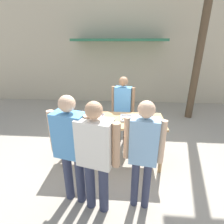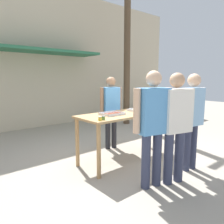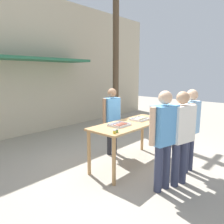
% 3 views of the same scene
% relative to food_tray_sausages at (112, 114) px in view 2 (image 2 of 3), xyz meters
% --- Properties ---
extents(ground_plane, '(24.00, 24.00, 0.00)m').
position_rel_food_tray_sausages_xyz_m(ground_plane, '(0.36, -0.02, -0.96)').
color(ground_plane, '#A39989').
extents(building_facade_back, '(12.00, 1.11, 4.50)m').
position_rel_food_tray_sausages_xyz_m(building_facade_back, '(0.36, 3.96, 1.30)').
color(building_facade_back, beige).
rests_on(building_facade_back, ground).
extents(serving_table, '(2.01, 0.78, 0.94)m').
position_rel_food_tray_sausages_xyz_m(serving_table, '(0.36, -0.02, -0.14)').
color(serving_table, tan).
rests_on(serving_table, ground).
extents(food_tray_sausages, '(0.40, 0.32, 0.04)m').
position_rel_food_tray_sausages_xyz_m(food_tray_sausages, '(0.00, 0.00, 0.00)').
color(food_tray_sausages, silver).
rests_on(food_tray_sausages, serving_table).
extents(food_tray_buns, '(0.39, 0.32, 0.06)m').
position_rel_food_tray_sausages_xyz_m(food_tray_buns, '(0.73, 0.00, 0.01)').
color(food_tray_buns, silver).
rests_on(food_tray_buns, serving_table).
extents(condiment_jar_mustard, '(0.06, 0.06, 0.07)m').
position_rel_food_tray_sausages_xyz_m(condiment_jar_mustard, '(-0.51, -0.30, 0.02)').
color(condiment_jar_mustard, gold).
rests_on(condiment_jar_mustard, serving_table).
extents(condiment_jar_ketchup, '(0.06, 0.06, 0.07)m').
position_rel_food_tray_sausages_xyz_m(condiment_jar_ketchup, '(-0.43, -0.29, 0.02)').
color(condiment_jar_ketchup, '#567A38').
rests_on(condiment_jar_ketchup, serving_table).
extents(beer_cup, '(0.08, 0.08, 0.10)m').
position_rel_food_tray_sausages_xyz_m(beer_cup, '(1.23, -0.29, 0.03)').
color(beer_cup, '#DBC67A').
rests_on(beer_cup, serving_table).
extents(person_server_behind_table, '(0.53, 0.27, 1.64)m').
position_rel_food_tray_sausages_xyz_m(person_server_behind_table, '(0.56, 0.70, 0.03)').
color(person_server_behind_table, '#232328').
rests_on(person_server_behind_table, ground).
extents(person_customer_holding_hotdog, '(0.63, 0.34, 1.72)m').
position_rel_food_tray_sausages_xyz_m(person_customer_holding_hotdog, '(-0.14, -1.06, 0.06)').
color(person_customer_holding_hotdog, '#333851').
rests_on(person_customer_holding_hotdog, ground).
extents(person_customer_with_cup, '(0.53, 0.26, 1.69)m').
position_rel_food_tray_sausages_xyz_m(person_customer_with_cup, '(0.86, -1.11, 0.06)').
color(person_customer_with_cup, '#333851').
rests_on(person_customer_with_cup, ground).
extents(person_customer_waiting_in_line, '(0.65, 0.36, 1.69)m').
position_rel_food_tray_sausages_xyz_m(person_customer_waiting_in_line, '(0.23, -1.20, 0.04)').
color(person_customer_waiting_in_line, '#333851').
rests_on(person_customer_waiting_in_line, ground).
extents(utility_pole, '(1.10, 0.22, 6.21)m').
position_rel_food_tray_sausages_xyz_m(utility_pole, '(2.75, 2.45, 2.24)').
color(utility_pole, brown).
rests_on(utility_pole, ground).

